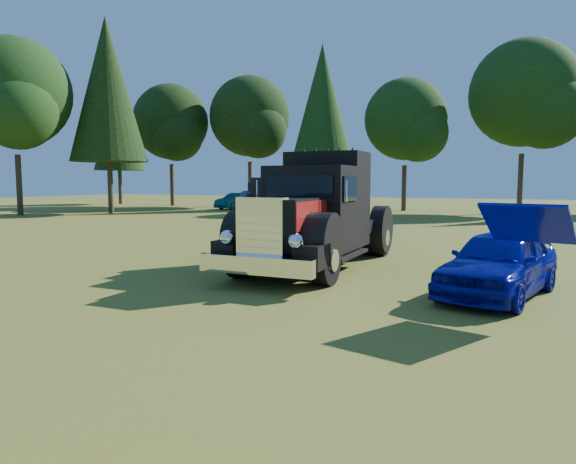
# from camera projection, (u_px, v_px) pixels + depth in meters

# --- Properties ---
(ground) EXTENTS (120.00, 120.00, 0.00)m
(ground) POSITION_uv_depth(u_px,v_px,m) (307.00, 290.00, 10.49)
(ground) COLOR #46601C
(ground) RESTS_ON ground
(treeline) EXTENTS (66.14, 24.04, 13.33)m
(treeline) POSITION_uv_depth(u_px,v_px,m) (380.00, 105.00, 36.58)
(treeline) COLOR #2D2116
(treeline) RESTS_ON ground
(diamond_t_truck) EXTENTS (3.33, 7.16, 3.00)m
(diamond_t_truck) POSITION_uv_depth(u_px,v_px,m) (315.00, 218.00, 13.18)
(diamond_t_truck) COLOR black
(diamond_t_truck) RESTS_ON ground
(hotrod_coupe) EXTENTS (2.47, 4.30, 1.89)m
(hotrod_coupe) POSITION_uv_depth(u_px,v_px,m) (499.00, 262.00, 9.91)
(hotrod_coupe) COLOR #082ABC
(hotrod_coupe) RESTS_ON ground
(spectator_near) EXTENTS (0.78, 0.87, 1.99)m
(spectator_near) POSITION_uv_depth(u_px,v_px,m) (248.00, 230.00, 12.83)
(spectator_near) COLOR #1E2846
(spectator_near) RESTS_ON ground
(spectator_far) EXTENTS (1.09, 1.04, 1.78)m
(spectator_far) POSITION_uv_depth(u_px,v_px,m) (245.00, 234.00, 13.08)
(spectator_far) COLOR navy
(spectator_far) RESTS_ON ground
(distant_teal_car) EXTENTS (2.08, 4.09, 1.28)m
(distant_teal_car) POSITION_uv_depth(u_px,v_px,m) (236.00, 201.00, 41.06)
(distant_teal_car) COLOR #0B4442
(distant_teal_car) RESTS_ON ground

